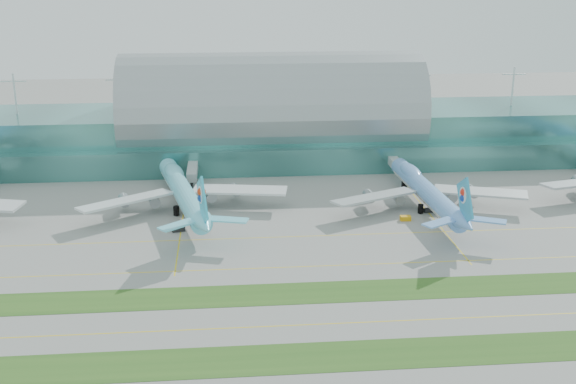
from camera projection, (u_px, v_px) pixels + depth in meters
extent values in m
plane|color=gray|center=(308.00, 297.00, 174.13)|extent=(700.00, 700.00, 0.00)
cube|color=#3D7A75|center=(272.00, 134.00, 294.36)|extent=(340.00, 42.00, 20.00)
cube|color=#3D7A75|center=(276.00, 161.00, 273.13)|extent=(340.00, 8.00, 10.00)
ellipsoid|color=#9EA5A8|center=(271.00, 110.00, 291.31)|extent=(340.00, 46.20, 16.17)
cylinder|color=white|center=(271.00, 90.00, 288.87)|extent=(0.80, 0.80, 16.00)
cube|color=#B2B7B7|center=(193.00, 170.00, 259.90)|extent=(3.50, 22.00, 3.00)
cylinder|color=black|center=(192.00, 187.00, 251.49)|extent=(1.00, 1.00, 4.00)
cube|color=#B2B7B7|center=(397.00, 165.00, 266.30)|extent=(3.50, 22.00, 3.00)
cylinder|color=black|center=(403.00, 182.00, 257.89)|extent=(1.00, 1.00, 4.00)
cube|color=#2D591E|center=(324.00, 357.00, 147.56)|extent=(420.00, 12.00, 0.08)
cube|color=#2D591E|center=(307.00, 293.00, 176.02)|extent=(420.00, 12.00, 0.08)
cube|color=yellow|center=(316.00, 324.00, 160.85)|extent=(420.00, 0.35, 0.01)
cube|color=yellow|center=(300.00, 267.00, 191.20)|extent=(420.00, 0.35, 0.01)
cube|color=yellow|center=(293.00, 237.00, 212.06)|extent=(420.00, 0.35, 0.01)
cylinder|color=#6EDBF2|center=(183.00, 192.00, 232.54)|extent=(19.86, 63.20, 6.33)
ellipsoid|color=#6EDBF2|center=(174.00, 172.00, 248.10)|extent=(10.03, 20.10, 4.51)
cone|color=#6EDBF2|center=(167.00, 165.00, 263.50)|extent=(7.29, 6.35, 6.33)
cone|color=#6EDBF2|center=(205.00, 225.00, 199.72)|extent=(7.86, 10.27, 6.02)
cube|color=white|center=(126.00, 201.00, 225.51)|extent=(29.62, 23.68, 1.25)
cylinder|color=#989BA1|center=(139.00, 200.00, 232.49)|extent=(4.60, 6.23, 3.47)
cube|color=white|center=(240.00, 190.00, 236.10)|extent=(31.49, 12.66, 1.25)
cylinder|color=#989BA1|center=(223.00, 193.00, 240.44)|extent=(4.60, 6.23, 3.47)
cube|color=#33C0E3|center=(203.00, 201.00, 199.60)|extent=(3.50, 13.24, 14.72)
cylinder|color=white|center=(202.00, 195.00, 200.06)|extent=(1.96, 4.99, 4.90)
cylinder|color=black|center=(172.00, 185.00, 255.81)|extent=(1.84, 1.84, 3.06)
cylinder|color=black|center=(176.00, 211.00, 229.38)|extent=(1.84, 1.84, 3.06)
cylinder|color=black|center=(195.00, 209.00, 231.15)|extent=(1.84, 1.84, 3.06)
cylinder|color=#6AA1E9|center=(426.00, 191.00, 234.11)|extent=(9.16, 61.15, 6.09)
ellipsoid|color=#6AA1E9|center=(411.00, 172.00, 249.68)|extent=(6.71, 18.79, 4.34)
cone|color=#6AA1E9|center=(398.00, 164.00, 265.05)|extent=(6.33, 5.21, 6.09)
cone|color=#6AA1E9|center=(466.00, 224.00, 201.32)|extent=(6.23, 9.12, 5.79)
cube|color=silver|center=(375.00, 197.00, 230.02)|extent=(29.85, 19.12, 1.20)
cylinder|color=gray|center=(384.00, 197.00, 236.24)|extent=(3.61, 5.57, 3.34)
cube|color=silver|center=(480.00, 192.00, 234.73)|extent=(30.28, 16.64, 1.20)
cylinder|color=gray|center=(461.00, 194.00, 239.77)|extent=(3.61, 5.57, 3.34)
cube|color=#2D99CA|center=(465.00, 201.00, 201.28)|extent=(1.24, 12.93, 14.16)
cylinder|color=white|center=(464.00, 195.00, 201.76)|extent=(1.12, 4.75, 4.72)
cylinder|color=black|center=(405.00, 184.00, 257.31)|extent=(1.77, 1.77, 2.95)
cylinder|color=black|center=(421.00, 209.00, 231.39)|extent=(1.77, 1.77, 2.95)
cylinder|color=black|center=(438.00, 208.00, 232.17)|extent=(1.77, 1.77, 2.95)
cube|color=black|center=(178.00, 229.00, 216.07)|extent=(4.26, 2.99, 1.45)
cube|color=black|center=(201.00, 222.00, 221.42)|extent=(3.49, 1.95, 1.44)
cube|color=orange|center=(405.00, 218.00, 225.14)|extent=(3.38, 2.24, 1.45)
cube|color=black|center=(429.00, 210.00, 232.54)|extent=(3.72, 1.96, 1.30)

